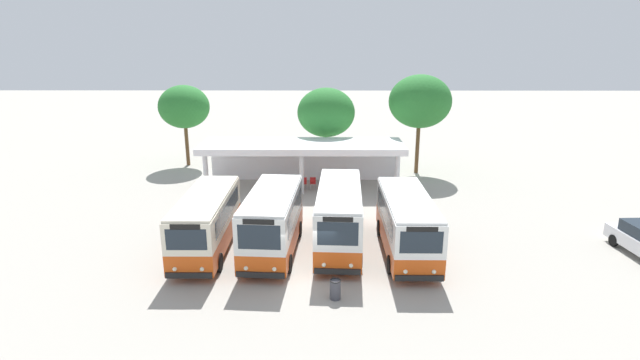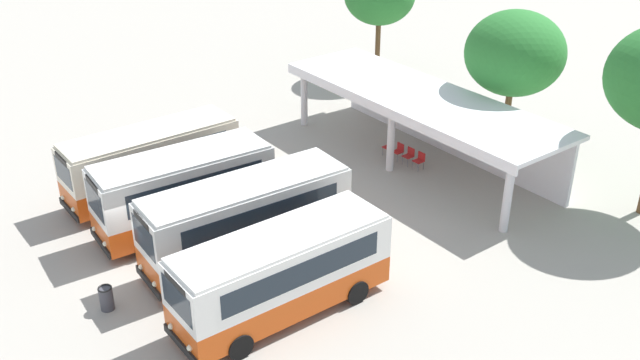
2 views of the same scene
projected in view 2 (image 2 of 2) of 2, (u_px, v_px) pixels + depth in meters
name	position (u px, v px, depth m)	size (l,w,h in m)	color
ground_plane	(153.00, 270.00, 26.77)	(180.00, 180.00, 0.00)	#A39E93
city_bus_nearest_orange	(151.00, 160.00, 31.22)	(2.37, 7.77, 3.09)	black
city_bus_second_in_row	(184.00, 189.00, 28.60)	(2.81, 7.33, 3.31)	black
city_bus_middle_cream	(246.00, 218.00, 26.57)	(2.68, 8.17, 3.31)	black
city_bus_fourth_amber	(282.00, 271.00, 23.74)	(2.46, 7.74, 3.10)	black
terminal_canopy	(429.00, 109.00, 34.24)	(15.18, 4.63, 3.40)	silver
waiting_chair_end_by_column	(389.00, 146.00, 35.38)	(0.45, 0.45, 0.86)	slate
waiting_chair_second_from_end	(399.00, 150.00, 34.90)	(0.45, 0.45, 0.86)	slate
waiting_chair_middle_seat	(409.00, 155.00, 34.45)	(0.45, 0.45, 0.86)	slate
waiting_chair_fourth_seat	(420.00, 159.00, 33.99)	(0.45, 0.45, 0.86)	slate
roadside_tree_behind_canopy	(515.00, 53.00, 33.73)	(4.75, 4.75, 7.11)	brown
litter_bin_apron	(106.00, 298.00, 24.50)	(0.49, 0.49, 0.90)	#3F3F47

